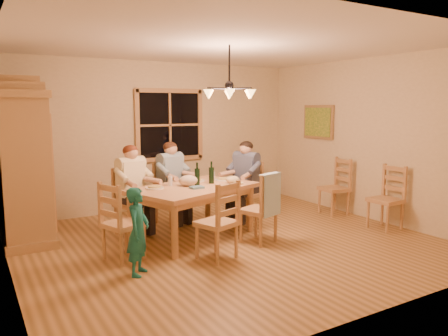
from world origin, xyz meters
TOP-DOWN VIEW (x-y plane):
  - floor at (0.00, 0.00)m, footprint 5.50×5.50m
  - ceiling at (0.00, 0.00)m, footprint 5.50×5.00m
  - wall_back at (0.00, 2.50)m, footprint 5.50×0.02m
  - wall_left at (-2.75, 0.00)m, footprint 0.02×5.00m
  - wall_right at (2.75, 0.00)m, footprint 0.02×5.00m
  - window at (0.20, 2.47)m, footprint 1.30×0.06m
  - painting at (2.71, 1.20)m, footprint 0.06×0.78m
  - chandelier at (-0.00, 0.00)m, footprint 0.77×0.68m
  - armoire at (-2.42, 1.60)m, footprint 0.66×1.40m
  - dining_table at (-0.32, 0.46)m, footprint 2.03×1.60m
  - chair_far_left at (-1.01, 1.11)m, footprint 0.55×0.54m
  - chair_far_right at (-0.27, 1.36)m, footprint 0.55×0.54m
  - chair_near_left at (-0.47, -0.47)m, footprint 0.55×0.54m
  - chair_near_right at (0.37, -0.19)m, footprint 0.55×0.54m
  - chair_end_left at (-1.49, 0.06)m, footprint 0.54×0.55m
  - chair_end_right at (0.84, 0.86)m, footprint 0.54×0.55m
  - adult_woman at (-1.01, 1.11)m, footprint 0.50×0.52m
  - adult_plaid_man at (-0.27, 1.36)m, footprint 0.50×0.52m
  - adult_slate_man at (0.84, 0.86)m, footprint 0.52×0.50m
  - towel at (0.43, -0.36)m, footprint 0.39×0.22m
  - wine_bottle_a at (-0.24, 0.50)m, footprint 0.08×0.08m
  - wine_bottle_b at (0.01, 0.52)m, footprint 0.08×0.08m
  - plate_woman at (-0.88, 0.56)m, footprint 0.26×0.26m
  - plate_plaid at (-0.10, 0.81)m, footprint 0.26×0.26m
  - plate_slate at (0.30, 0.67)m, footprint 0.26×0.26m
  - wine_glass_a at (-0.59, 0.67)m, footprint 0.06×0.06m
  - wine_glass_b at (0.17, 0.78)m, footprint 0.06×0.06m
  - cap at (0.29, 0.37)m, footprint 0.20×0.20m
  - napkin at (-0.36, 0.27)m, footprint 0.22×0.19m
  - cloth_bundle at (-0.37, 0.52)m, footprint 0.28×0.22m
  - child at (-1.49, -0.49)m, footprint 0.42×0.44m
  - chair_spare_front at (2.45, -0.64)m, footprint 0.43×0.45m
  - chair_spare_back at (2.45, 0.47)m, footprint 0.47×0.48m

SIDE VIEW (x-z plane):
  - floor at x=0.00m, z-range 0.00..0.00m
  - chair_far_left at x=-1.01m, z-range -0.19..0.80m
  - chair_far_right at x=-0.27m, z-range -0.19..0.80m
  - chair_near_left at x=-0.47m, z-range -0.19..0.80m
  - chair_near_right at x=0.37m, z-range -0.19..0.80m
  - chair_end_left at x=-1.49m, z-range -0.19..0.80m
  - chair_end_right at x=0.84m, z-range -0.19..0.80m
  - chair_spare_front at x=2.45m, z-range -0.19..0.80m
  - chair_spare_back at x=2.45m, z-range -0.19..0.80m
  - child at x=-1.49m, z-range 0.00..1.00m
  - dining_table at x=-0.32m, z-range 0.28..1.04m
  - towel at x=0.43m, z-range 0.41..0.99m
  - plate_woman at x=-0.88m, z-range 0.76..0.78m
  - plate_plaid at x=-0.10m, z-range 0.76..0.78m
  - plate_slate at x=0.30m, z-range 0.76..0.78m
  - napkin at x=-0.36m, z-range 0.76..0.79m
  - cap at x=0.29m, z-range 0.76..0.87m
  - wine_glass_a at x=-0.59m, z-range 0.76..0.90m
  - wine_glass_b at x=0.17m, z-range 0.76..0.90m
  - cloth_bundle at x=-0.37m, z-range 0.76..0.91m
  - adult_woman at x=-1.01m, z-range 0.40..1.28m
  - adult_plaid_man at x=-0.27m, z-range 0.40..1.28m
  - adult_slate_man at x=0.84m, z-range 0.40..1.28m
  - wine_bottle_a at x=-0.24m, z-range 0.76..1.09m
  - wine_bottle_b at x=0.01m, z-range 0.76..1.09m
  - armoire at x=-2.42m, z-range -0.09..2.21m
  - wall_back at x=0.00m, z-range 0.00..2.70m
  - wall_left at x=-2.75m, z-range 0.00..2.70m
  - wall_right at x=2.75m, z-range 0.00..2.70m
  - window at x=0.20m, z-range 0.90..2.20m
  - painting at x=2.71m, z-range 1.28..1.92m
  - chandelier at x=0.00m, z-range 1.72..2.43m
  - ceiling at x=0.00m, z-range 2.69..2.71m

